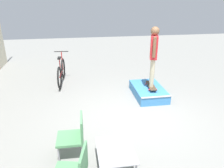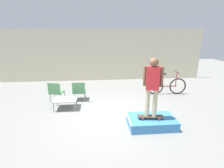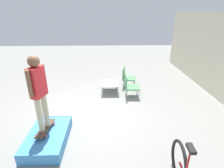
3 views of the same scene
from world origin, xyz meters
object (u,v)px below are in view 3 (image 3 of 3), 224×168
(skate_ramp_box, at_px, (48,137))
(patio_chair_left, at_px, (127,76))
(skateboard_on_ramp, at_px, (45,128))
(patio_chair_right, at_px, (130,85))
(person_skater, at_px, (38,88))
(coffee_table, at_px, (110,84))

(skate_ramp_box, relative_size, patio_chair_left, 1.73)
(skateboard_on_ramp, bearing_deg, patio_chair_left, 150.97)
(skate_ramp_box, relative_size, patio_chair_right, 1.73)
(skate_ramp_box, distance_m, patio_chair_right, 3.39)
(skate_ramp_box, distance_m, skateboard_on_ramp, 0.24)
(skateboard_on_ramp, distance_m, person_skater, 1.08)
(skateboard_on_ramp, height_order, person_skater, person_skater)
(person_skater, relative_size, patio_chair_right, 2.10)
(patio_chair_left, relative_size, patio_chair_right, 1.00)
(patio_chair_right, bearing_deg, patio_chair_left, 1.45)
(skateboard_on_ramp, distance_m, patio_chair_right, 3.37)
(skateboard_on_ramp, distance_m, coffee_table, 3.29)
(skate_ramp_box, bearing_deg, skateboard_on_ramp, -139.88)
(skate_ramp_box, xyz_separation_m, patio_chair_right, (-2.44, 2.32, 0.33))
(skateboard_on_ramp, height_order, coffee_table, coffee_table)
(skateboard_on_ramp, bearing_deg, person_skater, 159.87)
(coffee_table, distance_m, patio_chair_left, 0.90)
(skateboard_on_ramp, height_order, patio_chair_right, patio_chair_right)
(skateboard_on_ramp, bearing_deg, patio_chair_right, 141.40)
(skateboard_on_ramp, xyz_separation_m, coffee_table, (-2.85, 1.64, -0.02))
(patio_chair_left, height_order, patio_chair_right, same)
(person_skater, xyz_separation_m, patio_chair_left, (-3.34, 2.38, -0.98))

